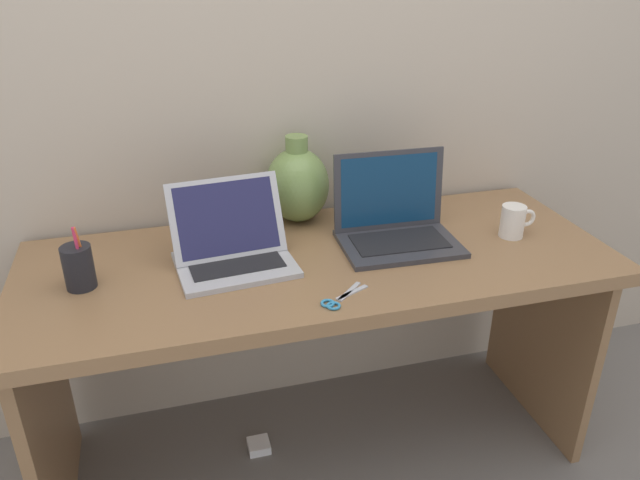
% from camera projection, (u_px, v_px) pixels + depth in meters
% --- Properties ---
extents(ground_plane, '(6.00, 6.00, 0.00)m').
position_uv_depth(ground_plane, '(320.00, 450.00, 1.99)').
color(ground_plane, slate).
extents(back_wall, '(4.40, 0.04, 2.40)m').
position_uv_depth(back_wall, '(287.00, 54.00, 1.78)').
color(back_wall, '#BCAD99').
rests_on(back_wall, ground).
extents(desk, '(1.62, 0.64, 0.72)m').
position_uv_depth(desk, '(320.00, 301.00, 1.74)').
color(desk, olive).
rests_on(desk, ground).
extents(laptop_left, '(0.32, 0.27, 0.21)m').
position_uv_depth(laptop_left, '(232.00, 243.00, 1.62)').
color(laptop_left, '#B2B2B7').
rests_on(laptop_left, desk).
extents(laptop_right, '(0.34, 0.25, 0.25)m').
position_uv_depth(laptop_right, '(394.00, 218.00, 1.75)').
color(laptop_right, '#333338').
rests_on(laptop_right, desk).
extents(green_vase, '(0.19, 0.19, 0.27)m').
position_uv_depth(green_vase, '(297.00, 184.00, 1.85)').
color(green_vase, '#75934C').
rests_on(green_vase, desk).
extents(coffee_mug, '(0.11, 0.07, 0.10)m').
position_uv_depth(coffee_mug, '(514.00, 221.00, 1.78)').
color(coffee_mug, white).
rests_on(coffee_mug, desk).
extents(pen_cup, '(0.07, 0.07, 0.17)m').
position_uv_depth(pen_cup, '(79.00, 267.00, 1.51)').
color(pen_cup, black).
rests_on(pen_cup, desk).
extents(scissors, '(0.14, 0.11, 0.01)m').
position_uv_depth(scissors, '(338.00, 300.00, 1.47)').
color(scissors, '#B7B7BC').
rests_on(scissors, desk).
extents(power_brick, '(0.07, 0.07, 0.03)m').
position_uv_depth(power_brick, '(259.00, 446.00, 1.99)').
color(power_brick, white).
rests_on(power_brick, ground).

